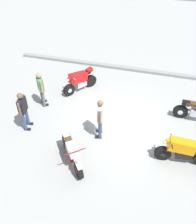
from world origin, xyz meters
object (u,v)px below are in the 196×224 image
(person_in_white_shirt, at_px, (100,116))
(person_in_green_shirt, at_px, (41,87))
(motorcycle_orange_sportbike, at_px, (183,150))
(person_in_black_shirt, at_px, (23,109))
(motorcycle_cream_vintage, at_px, (72,152))
(motorcycle_red_sportbike, at_px, (80,80))

(person_in_white_shirt, bearing_deg, person_in_green_shirt, -33.62)
(motorcycle_orange_sportbike, height_order, person_in_white_shirt, person_in_white_shirt)
(person_in_green_shirt, bearing_deg, person_in_white_shirt, -61.17)
(person_in_white_shirt, distance_m, person_in_green_shirt, 3.36)
(person_in_white_shirt, distance_m, person_in_black_shirt, 3.11)
(person_in_white_shirt, bearing_deg, motorcycle_orange_sportbike, 159.38)
(person_in_green_shirt, xyz_separation_m, person_in_black_shirt, (0.02, -1.64, 0.04))
(motorcycle_cream_vintage, bearing_deg, person_in_black_shirt, -155.10)
(person_in_black_shirt, bearing_deg, motorcycle_orange_sportbike, -10.45)
(person_in_white_shirt, bearing_deg, motorcycle_red_sportbike, -68.75)
(person_in_green_shirt, bearing_deg, motorcycle_cream_vintage, -87.73)
(motorcycle_cream_vintage, xyz_separation_m, person_in_white_shirt, (0.61, 1.58, 0.52))
(motorcycle_red_sportbike, relative_size, person_in_white_shirt, 0.98)
(motorcycle_cream_vintage, xyz_separation_m, person_in_green_shirt, (-2.50, 2.85, 0.47))
(motorcycle_cream_vintage, xyz_separation_m, person_in_black_shirt, (-2.47, 1.21, 0.51))
(motorcycle_cream_vintage, distance_m, person_in_green_shirt, 3.82)
(person_in_green_shirt, bearing_deg, motorcycle_orange_sportbike, -54.82)
(motorcycle_cream_vintage, relative_size, person_in_white_shirt, 0.92)
(person_in_green_shirt, height_order, person_in_black_shirt, person_in_black_shirt)
(motorcycle_cream_vintage, height_order, motorcycle_orange_sportbike, motorcycle_orange_sportbike)
(motorcycle_orange_sportbike, distance_m, person_in_black_shirt, 6.27)
(person_in_black_shirt, bearing_deg, motorcycle_red_sportbike, 59.24)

